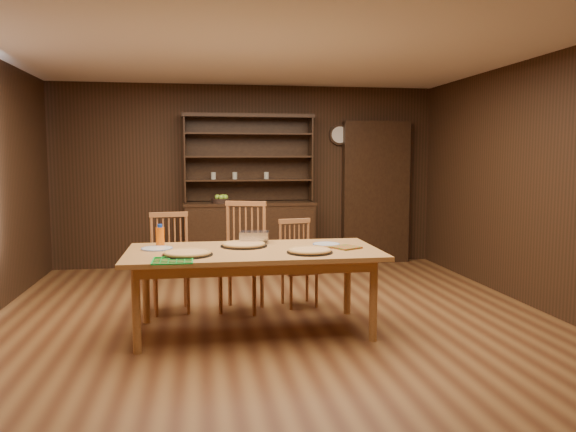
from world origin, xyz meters
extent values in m
plane|color=brown|center=(0.00, 0.00, 0.00)|extent=(6.00, 6.00, 0.00)
plane|color=white|center=(0.00, 0.00, 2.60)|extent=(6.00, 6.00, 0.00)
plane|color=#341C10|center=(0.00, 3.00, 1.30)|extent=(5.50, 0.00, 5.50)
plane|color=#341C10|center=(0.00, -3.00, 1.30)|extent=(5.50, 0.00, 5.50)
plane|color=#341C10|center=(2.75, 0.00, 1.30)|extent=(0.00, 6.00, 6.00)
cube|color=#301D10|center=(0.00, 2.74, 0.45)|extent=(1.80, 0.50, 0.90)
cube|color=#301D10|center=(0.00, 2.74, 0.92)|extent=(1.84, 0.52, 0.04)
cube|color=#301D10|center=(0.00, 2.97, 1.55)|extent=(1.80, 0.02, 1.20)
cube|color=#301D10|center=(-0.89, 2.82, 1.55)|extent=(0.02, 0.32, 1.20)
cube|color=#301D10|center=(0.89, 2.82, 1.55)|extent=(0.02, 0.32, 1.20)
cube|color=#301D10|center=(0.00, 2.82, 2.15)|extent=(1.84, 0.34, 0.05)
cylinder|color=#A29E89|center=(-0.50, 2.82, 1.31)|extent=(0.07, 0.07, 0.10)
cylinder|color=#A29E89|center=(-0.20, 2.82, 1.31)|extent=(0.07, 0.07, 0.10)
cube|color=#301D10|center=(1.90, 2.90, 1.05)|extent=(1.00, 0.18, 2.10)
cylinder|color=#301D10|center=(1.35, 2.96, 1.90)|extent=(0.30, 0.04, 0.30)
cylinder|color=beige|center=(1.35, 2.94, 1.90)|extent=(0.24, 0.01, 0.24)
cube|color=#B87C40|center=(-0.23, -0.20, 0.73)|extent=(2.24, 1.12, 0.04)
cylinder|color=#B87C40|center=(-1.22, -0.63, 0.35)|extent=(0.07, 0.07, 0.71)
cylinder|color=#B87C40|center=(-1.22, 0.22, 0.35)|extent=(0.07, 0.07, 0.71)
cylinder|color=#B87C40|center=(0.75, -0.63, 0.35)|extent=(0.07, 0.07, 0.71)
cylinder|color=#B87C40|center=(0.75, 0.22, 0.35)|extent=(0.07, 0.07, 0.71)
cube|color=#B9703F|center=(-1.00, 0.59, 0.42)|extent=(0.45, 0.44, 0.04)
cylinder|color=#B9703F|center=(-1.14, 0.42, 0.20)|extent=(0.04, 0.04, 0.40)
cylinder|color=#B9703F|center=(-1.17, 0.72, 0.20)|extent=(0.04, 0.04, 0.40)
cylinder|color=#B9703F|center=(-0.83, 0.46, 0.20)|extent=(0.04, 0.04, 0.40)
cylinder|color=#B9703F|center=(-0.86, 0.75, 0.20)|extent=(0.04, 0.04, 0.40)
cube|color=#B9703F|center=(-1.02, 0.75, 0.98)|extent=(0.39, 0.08, 0.05)
cube|color=#B9703F|center=(-0.29, 0.51, 0.47)|extent=(0.58, 0.57, 0.04)
cylinder|color=#B9703F|center=(-0.51, 0.41, 0.23)|extent=(0.04, 0.04, 0.45)
cylinder|color=#B9703F|center=(-0.40, 0.72, 0.23)|extent=(0.04, 0.04, 0.45)
cylinder|color=#B9703F|center=(-0.18, 0.29, 0.23)|extent=(0.04, 0.04, 0.45)
cylinder|color=#B9703F|center=(-0.07, 0.60, 0.23)|extent=(0.04, 0.04, 0.45)
cube|color=#B9703F|center=(-0.22, 0.68, 1.09)|extent=(0.42, 0.18, 0.05)
cube|color=#B9703F|center=(0.33, 0.61, 0.38)|extent=(0.43, 0.42, 0.04)
cylinder|color=#B9703F|center=(0.22, 0.46, 0.18)|extent=(0.03, 0.03, 0.36)
cylinder|color=#B9703F|center=(0.17, 0.72, 0.18)|extent=(0.03, 0.03, 0.36)
cylinder|color=#B9703F|center=(0.50, 0.51, 0.18)|extent=(0.03, 0.03, 0.36)
cylinder|color=#B9703F|center=(0.45, 0.77, 0.18)|extent=(0.03, 0.03, 0.36)
cube|color=#B9703F|center=(0.30, 0.76, 0.89)|extent=(0.36, 0.10, 0.05)
cylinder|color=black|center=(-0.81, -0.41, 0.76)|extent=(0.42, 0.42, 0.01)
cylinder|color=#D8AF5C|center=(-0.81, -0.41, 0.77)|extent=(0.39, 0.39, 0.02)
torus|color=#B88F42|center=(-0.81, -0.41, 0.77)|extent=(0.40, 0.40, 0.03)
cylinder|color=black|center=(0.23, -0.45, 0.76)|extent=(0.40, 0.40, 0.01)
cylinder|color=#D8AF5C|center=(0.23, -0.45, 0.77)|extent=(0.37, 0.37, 0.02)
torus|color=#B88F42|center=(0.23, -0.45, 0.77)|extent=(0.38, 0.38, 0.03)
cylinder|color=black|center=(-0.30, -0.01, 0.76)|extent=(0.43, 0.43, 0.01)
cylinder|color=#D8AF5C|center=(-0.30, -0.01, 0.77)|extent=(0.39, 0.39, 0.02)
torus|color=#B88F42|center=(-0.30, -0.01, 0.77)|extent=(0.40, 0.40, 0.03)
cylinder|color=silver|center=(-1.08, -0.06, 0.76)|extent=(0.28, 0.28, 0.01)
torus|color=#334E99|center=(-1.08, -0.06, 0.76)|extent=(0.28, 0.28, 0.01)
cylinder|color=silver|center=(0.47, -0.05, 0.76)|extent=(0.25, 0.25, 0.01)
torus|color=#334E99|center=(0.47, -0.05, 0.76)|extent=(0.26, 0.26, 0.01)
cube|color=silver|center=(-0.18, 0.20, 0.80)|extent=(0.31, 0.24, 0.11)
cylinder|color=orange|center=(-1.07, 0.11, 0.84)|extent=(0.08, 0.08, 0.18)
cylinder|color=#153CAD|center=(-1.07, 0.11, 0.94)|extent=(0.04, 0.04, 0.03)
cube|color=red|center=(0.60, -0.26, 0.76)|extent=(0.30, 0.30, 0.02)
cube|color=red|center=(0.45, -0.15, 0.76)|extent=(0.24, 0.24, 0.01)
cylinder|color=black|center=(-0.40, 2.69, 0.97)|extent=(0.27, 0.27, 0.06)
sphere|color=#A7D137|center=(-0.45, 2.69, 1.02)|extent=(0.08, 0.08, 0.08)
sphere|color=#A7D137|center=(-0.37, 2.72, 1.02)|extent=(0.08, 0.08, 0.08)
sphere|color=#A7D137|center=(-0.40, 2.64, 1.02)|extent=(0.08, 0.08, 0.08)
sphere|color=#A7D137|center=(-0.34, 2.67, 1.02)|extent=(0.08, 0.08, 0.08)
camera|label=1|loc=(-0.71, -5.14, 1.57)|focal=35.00mm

